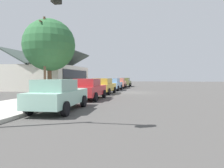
# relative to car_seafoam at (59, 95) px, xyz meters

# --- Properties ---
(ground_plane) EXTENTS (120.00, 120.00, 0.00)m
(ground_plane) POSITION_rel_car_seafoam_xyz_m (13.16, -2.70, -0.81)
(ground_plane) COLOR #4C4947
(sidewalk_curb) EXTENTS (60.00, 4.20, 0.16)m
(sidewalk_curb) POSITION_rel_car_seafoam_xyz_m (13.16, 2.90, -0.73)
(sidewalk_curb) COLOR beige
(sidewalk_curb) RESTS_ON ground
(car_seafoam) EXTENTS (4.64, 2.07, 1.59)m
(car_seafoam) POSITION_rel_car_seafoam_xyz_m (0.00, 0.00, 0.00)
(car_seafoam) COLOR #9ED1BC
(car_seafoam) RESTS_ON ground
(car_cherry) EXTENTS (4.36, 1.93, 1.59)m
(car_cherry) POSITION_rel_car_seafoam_xyz_m (5.32, 0.05, -0.00)
(car_cherry) COLOR red
(car_cherry) RESTS_ON ground
(car_mustard) EXTENTS (4.42, 2.01, 1.59)m
(car_mustard) POSITION_rel_car_seafoam_xyz_m (10.67, 0.13, -0.00)
(car_mustard) COLOR gold
(car_mustard) RESTS_ON ground
(car_skyblue) EXTENTS (4.44, 2.04, 1.59)m
(car_skyblue) POSITION_rel_car_seafoam_xyz_m (16.29, 0.18, 0.00)
(car_skyblue) COLOR #8CB7E0
(car_skyblue) RESTS_ON ground
(car_coral) EXTENTS (4.57, 2.14, 1.59)m
(car_coral) POSITION_rel_car_seafoam_xyz_m (21.73, 0.18, 0.00)
(car_coral) COLOR #EA8C75
(car_coral) RESTS_ON ground
(car_olive) EXTENTS (4.84, 2.07, 1.59)m
(car_olive) POSITION_rel_car_seafoam_xyz_m (27.20, -0.09, 0.00)
(car_olive) COLOR olive
(car_olive) RESTS_ON ground
(storefront_building) EXTENTS (11.69, 7.81, 5.36)m
(storefront_building) POSITION_rel_car_seafoam_xyz_m (17.26, 9.28, 0.96)
(storefront_building) COLOR silver
(storefront_building) RESTS_ON ground
(shade_tree) EXTENTS (5.30, 5.30, 7.65)m
(shade_tree) POSITION_rel_car_seafoam_xyz_m (9.95, 5.68, 4.17)
(shade_tree) COLOR brown
(shade_tree) RESTS_ON ground
(traffic_light_main) EXTENTS (0.37, 2.79, 5.20)m
(traffic_light_main) POSITION_rel_car_seafoam_xyz_m (-3.72, -0.16, 2.68)
(traffic_light_main) COLOR #383833
(traffic_light_main) RESTS_ON ground
(utility_pole_wooden) EXTENTS (1.80, 0.24, 7.50)m
(utility_pole_wooden) POSITION_rel_car_seafoam_xyz_m (8.65, 5.50, 3.11)
(utility_pole_wooden) COLOR brown
(utility_pole_wooden) RESTS_ON ground
(fire_hydrant_red) EXTENTS (0.22, 0.22, 0.71)m
(fire_hydrant_red) POSITION_rel_car_seafoam_xyz_m (4.45, 1.50, -0.32)
(fire_hydrant_red) COLOR red
(fire_hydrant_red) RESTS_ON sidewalk_curb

